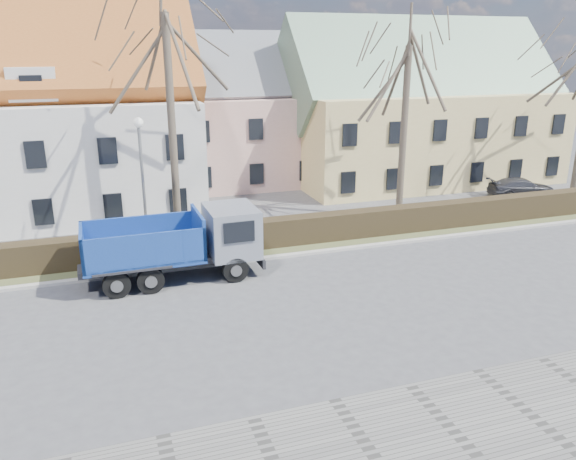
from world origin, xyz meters
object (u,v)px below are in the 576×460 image
object	(u,v)px
cart_frame	(123,270)
parked_car_b	(522,188)
streetlight	(143,187)
dump_truck	(167,246)

from	to	relation	value
cart_frame	parked_car_b	bearing A→B (deg)	12.55
streetlight	cart_frame	world-z (taller)	streetlight
cart_frame	dump_truck	bearing A→B (deg)	-27.11
dump_truck	cart_frame	world-z (taller)	dump_truck
dump_truck	cart_frame	size ratio (longest dim) A/B	10.70
dump_truck	streetlight	bearing A→B (deg)	97.56
cart_frame	parked_car_b	distance (m)	24.80
dump_truck	parked_car_b	size ratio (longest dim) A/B	1.75
streetlight	parked_car_b	world-z (taller)	streetlight
streetlight	parked_car_b	xyz separation A→B (m)	(22.99, 2.95, -2.49)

